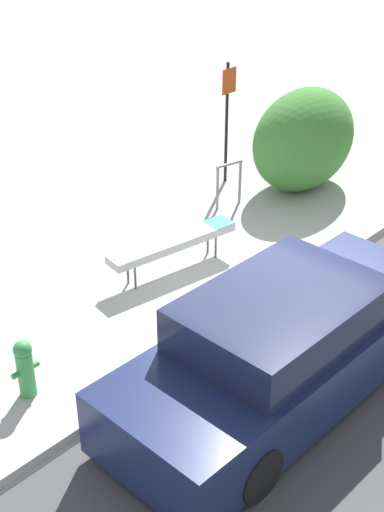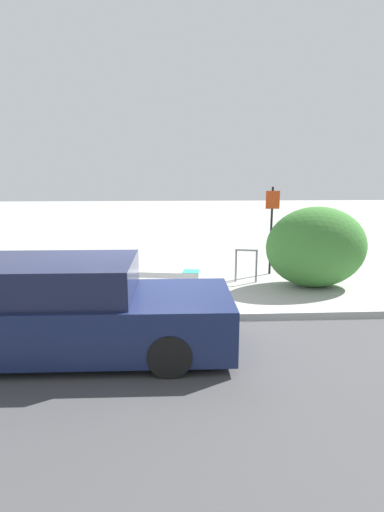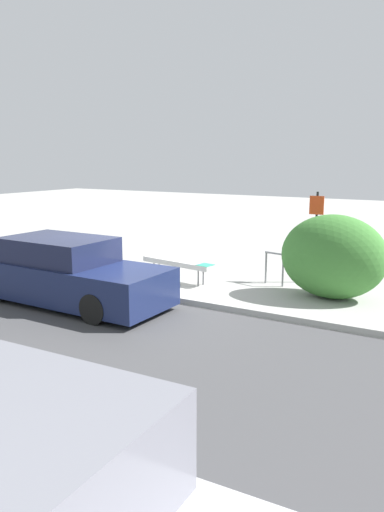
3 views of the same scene
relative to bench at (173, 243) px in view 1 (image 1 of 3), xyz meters
name	(u,v)px [view 1 (image 1 of 3)]	position (x,y,z in m)	size (l,w,h in m)	color
ground_plane	(256,313)	(-0.04, -1.65, -0.47)	(60.00, 60.00, 0.00)	#9E9E99
curb	(257,309)	(-0.04, -1.65, -0.40)	(60.00, 0.20, 0.13)	#A8A8A3
bench	(173,243)	(0.00, 0.00, 0.00)	(2.18, 0.71, 0.55)	#515156
bike_rack	(229,180)	(2.28, 0.86, 0.03)	(0.55, 0.16, 0.83)	gray
sign_post	(227,112)	(3.07, 1.60, 0.91)	(0.36, 0.08, 2.30)	black
fire_hydrant	(25,367)	(-3.21, -0.75, -0.06)	(0.36, 0.22, 0.77)	#338C3F
shrub_hedge	(304,140)	(3.84, 0.39, 0.48)	(2.36, 1.52, 1.90)	#3D7A33
parked_car_near	(286,346)	(-1.10, -2.90, 0.18)	(4.81, 1.79, 1.43)	black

